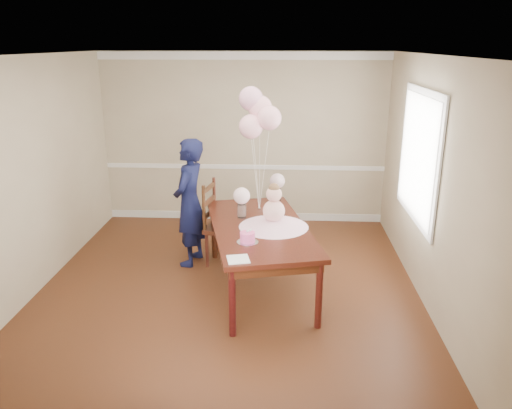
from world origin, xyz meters
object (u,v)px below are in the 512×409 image
Objects in this scene: dining_table_top at (259,228)px; dining_chair_seat at (226,228)px; birthday_cake at (248,237)px; woman at (190,203)px.

dining_table_top is 4.42× the size of dining_chair_seat.
birthday_cake is 1.33m from dining_chair_seat.
birthday_cake is at bearing -113.96° from dining_table_top.
dining_table_top reaches higher than dining_chair_seat.
dining_table_top is at bearing 65.20° from woman.
birthday_cake reaches higher than dining_chair_seat.
woman reaches higher than birthday_cake.
dining_chair_seat is (-0.48, 0.70, -0.28)m from dining_table_top.
woman reaches higher than dining_chair_seat.
woman reaches higher than dining_table_top.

